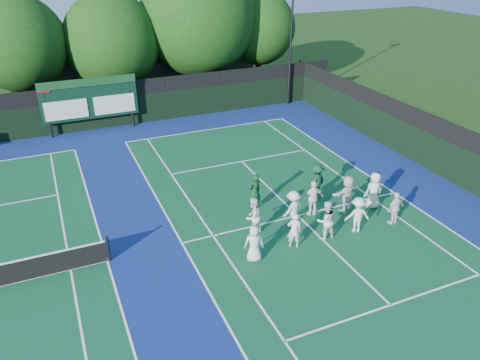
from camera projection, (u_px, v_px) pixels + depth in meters
name	position (u px, v px, depth m)	size (l,w,h in m)	color
ground	(309.00, 227.00, 20.44)	(120.00, 120.00, 0.00)	#18380F
court_apron	(170.00, 246.00, 19.13)	(34.00, 32.00, 0.01)	navy
near_court	(298.00, 216.00, 21.25)	(11.05, 23.85, 0.01)	#10502B
back_fence	(106.00, 108.00, 30.78)	(34.00, 0.08, 3.00)	black
divider_fence_right	(453.00, 156.00, 23.82)	(0.08, 32.00, 3.00)	black
scoreboard	(89.00, 99.00, 29.71)	(6.00, 0.21, 3.55)	black
clubhouse	(139.00, 66.00, 38.44)	(18.00, 6.00, 4.00)	#515155
light_pole_right	(292.00, 18.00, 33.06)	(1.20, 0.30, 10.12)	black
tree_b	(21.00, 46.00, 30.46)	(6.23, 6.23, 8.35)	black
tree_c	(114.00, 44.00, 32.70)	(6.67, 6.67, 8.27)	black
tree_d	(199.00, 20.00, 34.40)	(8.47, 8.47, 10.42)	black
tree_e	(260.00, 30.00, 36.61)	(5.65, 5.65, 7.96)	black
tennis_ball_0	(217.00, 235.00, 19.78)	(0.07, 0.07, 0.07)	yellow
tennis_ball_1	(369.00, 205.00, 22.04)	(0.07, 0.07, 0.07)	yellow
tennis_ball_3	(257.00, 219.00, 20.92)	(0.07, 0.07, 0.07)	yellow
tennis_ball_5	(314.00, 215.00, 21.28)	(0.07, 0.07, 0.07)	yellow
player_front_0	(254.00, 243.00, 17.97)	(0.75, 0.49, 1.54)	silver
player_front_1	(294.00, 230.00, 18.76)	(0.58, 0.38, 1.58)	silver
player_front_2	(326.00, 220.00, 19.29)	(0.84, 0.66, 1.73)	silver
player_front_3	(357.00, 215.00, 19.78)	(1.05, 0.60, 1.63)	silver
player_front_4	(395.00, 208.00, 20.35)	(0.90, 0.38, 1.54)	white
player_back_0	(253.00, 216.00, 19.57)	(0.84, 0.65, 1.72)	white
player_back_1	(293.00, 208.00, 20.23)	(1.07, 0.61, 1.65)	white
player_back_2	(313.00, 198.00, 20.99)	(0.99, 0.41, 1.69)	white
player_back_3	(347.00, 193.00, 21.36)	(1.61, 0.51, 1.74)	silver
player_back_4	(374.00, 190.00, 21.54)	(0.87, 0.57, 1.78)	silver
coach_left	(255.00, 192.00, 21.41)	(0.65, 0.43, 1.79)	#0F3A1C
coach_right	(316.00, 182.00, 22.27)	(1.19, 0.68, 1.84)	#103B23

